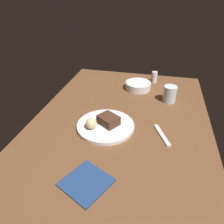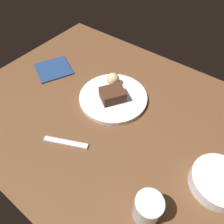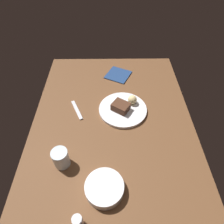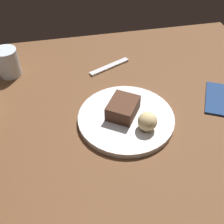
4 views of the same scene
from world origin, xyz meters
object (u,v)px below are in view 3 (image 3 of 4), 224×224
Objects in this scene: salt_shaker at (78,222)px; dessert_spoon at (77,110)px; water_glass at (61,158)px; folded_napkin at (118,75)px; chocolate_cake_slice at (121,107)px; bread_roll at (132,100)px; dessert_plate at (123,109)px; side_bowl at (104,188)px.

salt_shaker is 56.99cm from dessert_spoon.
folded_napkin is (63.66, -26.68, -4.23)cm from water_glass.
chocolate_cake_slice is at bearing -40.96° from water_glass.
folded_napkin is at bearing -10.89° from salt_shaker.
dessert_spoon is (1.01, 24.18, -3.40)cm from chocolate_cake_slice.
salt_shaker reaches higher than bread_roll.
water_glass is 0.60× the size of dessert_spoon.
water_glass is at bearing 150.35° from dessert_spoon.
chocolate_cake_slice reaches higher than dessert_plate.
folded_napkin is at bearing -5.97° from side_bowl.
bread_roll is 50.27cm from side_bowl.
water_glass is (-31.70, 28.21, 3.71)cm from dessert_plate.
side_bowl is 76.17cm from folded_napkin.
chocolate_cake_slice is 41.16cm from water_glass.
dessert_spoon is (56.47, 6.95, -3.20)cm from salt_shaker.
dessert_plate is 3.01× the size of chocolate_cake_slice.
dessert_plate is 1.83× the size of folded_napkin.
bread_roll is at bearing -21.55° from salt_shaker.
dessert_plate is 3.64× the size of salt_shaker.
chocolate_cake_slice is 32.77cm from folded_napkin.
water_glass is at bearing 138.34° from dessert_plate.
dessert_plate is 1.75× the size of dessert_spoon.
water_glass is 0.63× the size of folded_napkin.
side_bowl is at bearing 167.82° from dessert_plate.
chocolate_cake_slice is 43.95cm from side_bowl.
side_bowl reaches higher than dessert_spoon.
water_glass reaches higher than chocolate_cake_slice.
dessert_spoon is at bearing 19.88° from side_bowl.
bread_roll is at bearing -43.05° from water_glass.
bread_roll is at bearing -107.54° from dessert_spoon.
salt_shaker reaches higher than dessert_plate.
salt_shaker is 0.79× the size of water_glass.
dessert_spoon is at bearing 89.14° from dessert_plate.
dessert_plate is at bearing -115.53° from dessert_spoon.
salt_shaker is at bearing 161.78° from dessert_plate.
bread_roll is 31.24cm from dessert_spoon.
water_glass is at bearing 136.95° from bread_roll.
chocolate_cake_slice is at bearing 126.39° from bread_roll.
water_glass reaches higher than bread_roll.
side_bowl is (-43.78, 9.45, 1.30)cm from dessert_plate.
water_glass is 69.16cm from folded_napkin.
bread_roll is 0.35× the size of folded_napkin.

